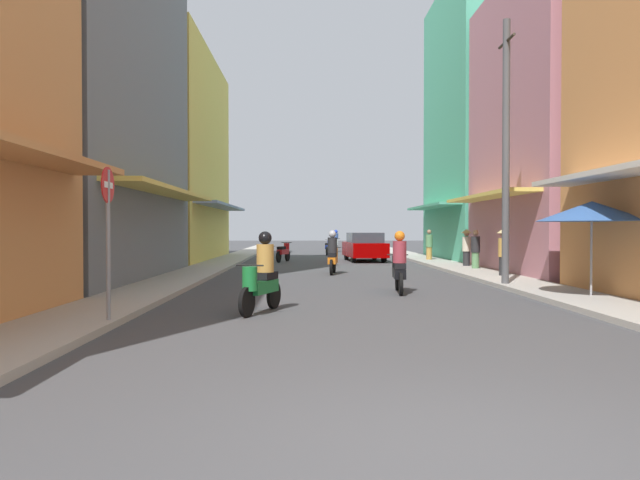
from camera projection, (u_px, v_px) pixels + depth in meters
The scene contains 20 objects.
ground_plane at pixel (331, 265), 26.23m from camera, with size 114.64×114.64×0.00m, color #424244.
sidewalk_left at pixel (218, 264), 26.12m from camera, with size 1.72×60.11×0.12m, color #ADA89E.
sidewalk_right at pixel (442, 264), 26.33m from camera, with size 1.72×60.11×0.12m, color #ADA89E.
building_left_far at pixel (155, 158), 30.00m from camera, with size 7.05×12.01×10.56m.
building_right_mid at pixel (584, 127), 20.98m from camera, with size 7.05×8.41×10.62m.
building_right_far at pixel (499, 125), 30.31m from camera, with size 7.05×9.26×14.15m.
motorbike_black at pixel (399, 265), 14.82m from camera, with size 0.55×1.81×1.58m.
motorbike_orange at pixel (333, 255), 21.11m from camera, with size 0.55×1.81×1.58m.
motorbike_red at pixel (283, 252), 29.06m from camera, with size 0.74×1.74×0.96m.
motorbike_white at pixel (336, 242), 42.53m from camera, with size 0.55×1.81×1.58m.
motorbike_blue at pixel (329, 247), 36.77m from camera, with size 0.60×1.80×0.96m.
motorbike_green at pixel (262, 276), 11.33m from camera, with size 0.78×1.73×1.58m.
parked_car at pixel (365, 247), 29.55m from camera, with size 2.04×4.21×1.45m.
pedestrian_crossing at pixel (504, 250), 18.96m from camera, with size 0.44×0.44×1.65m.
pedestrian_foreground at pixel (467, 246), 24.00m from camera, with size 0.44×0.44×1.63m.
pedestrian_far at pixel (475, 251), 22.40m from camera, with size 0.34×0.34×1.60m.
pedestrian_midway at pixel (429, 246), 28.98m from camera, with size 0.34×0.34×1.61m.
vendor_umbrella at pixel (592, 211), 13.10m from camera, with size 2.40×2.40×2.25m.
utility_pole at pixel (506, 151), 16.10m from camera, with size 0.20×1.20×7.39m.
street_sign_no_entry at pixel (108, 223), 9.63m from camera, with size 0.07×0.60×2.65m.
Camera 1 is at (-1.05, -4.13, 1.62)m, focal length 32.79 mm.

